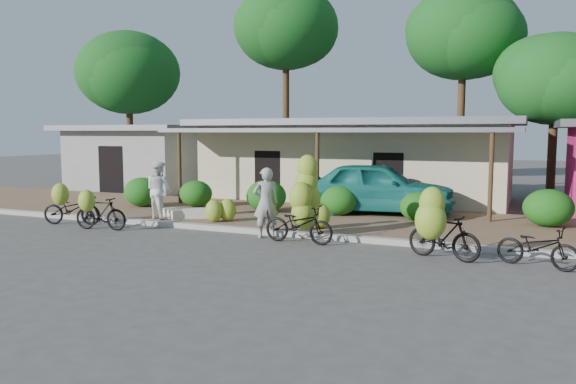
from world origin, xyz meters
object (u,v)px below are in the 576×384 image
tree_center_right (460,32)px  bystander (159,190)px  vendor (266,203)px  bike_far_left (71,207)px  sack_near (196,213)px  bike_center (302,209)px  sack_far (173,213)px  bike_far_right (537,247)px  teal_van (377,187)px  tree_near_right (551,77)px  tree_back_left (127,71)px  tree_far_center (284,26)px  bike_left (99,211)px  bike_right (439,228)px

tree_center_right → bystander: bearing=-117.5°
vendor → tree_center_right: bearing=-138.1°
bike_far_left → sack_near: bearing=-73.0°
bike_center → sack_far: bearing=76.4°
bike_far_right → bike_center: bearing=101.3°
tree_center_right → teal_van: 12.17m
bike_far_left → vendor: vendor is taller
sack_near → vendor: bearing=-25.8°
tree_near_right → bike_far_right: bearing=-91.7°
bike_far_right → teal_van: teal_van is taller
bike_center → tree_back_left: bearing=54.1°
tree_near_right → bike_far_right: size_ratio=3.92×
tree_center_right → sack_near: bearing=-115.2°
bike_center → bike_far_right: 5.63m
vendor → teal_van: (1.78, 4.87, 0.04)m
tree_center_right → vendor: 16.71m
tree_back_left → tree_far_center: (8.00, 3.00, 2.31)m
tree_back_left → sack_near: size_ratio=9.70×
tree_center_right → bike_far_left: 19.50m
bike_far_left → bike_left: bearing=-122.0°
bike_right → tree_back_left: bearing=74.0°
sack_far → teal_van: bearing=32.3°
tree_far_center → bike_center: 17.90m
tree_back_left → bike_center: 19.70m
tree_center_right → bystander: tree_center_right is taller
bike_center → teal_van: 5.02m
sack_near → vendor: 3.65m
tree_far_center → bike_far_right: 21.36m
bike_left → teal_van: (6.69, 5.79, 0.43)m
tree_far_center → sack_near: 15.56m
bike_left → vendor: 5.01m
sack_near → bystander: bystander is taller
sack_far → vendor: (3.89, -1.28, 0.69)m
bike_right → tree_near_right: bearing=8.2°
bike_far_left → sack_near: bike_far_left is taller
bike_far_right → teal_van: 7.48m
bike_left → sack_far: bearing=-33.7°
sack_far → bystander: bearing=-140.3°
vendor → bystander: (-4.21, 1.01, 0.08)m
tree_far_center → bike_center: size_ratio=4.70×
tree_far_center → teal_van: (7.69, -9.65, -7.45)m
bike_far_right → teal_van: size_ratio=0.35×
bike_left → teal_van: bearing=-57.9°
tree_near_right → sack_near: tree_near_right is taller
vendor → bike_right: bearing=131.9°
tree_far_center → sack_far: 15.70m
tree_near_right → vendor: size_ratio=3.68×
tree_back_left → bike_left: 16.34m
tree_far_center → tree_center_right: size_ratio=1.10×
bike_center → tree_near_right: bearing=-22.7°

